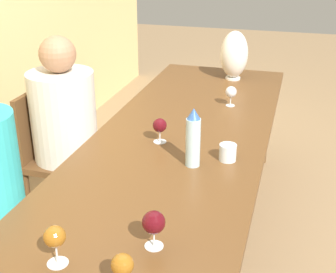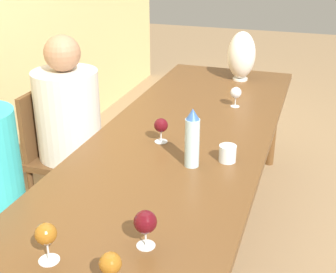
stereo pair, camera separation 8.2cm
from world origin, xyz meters
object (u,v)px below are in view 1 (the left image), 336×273
at_px(wine_glass_1, 122,266).
at_px(water_bottle, 193,138).
at_px(wine_glass_0, 154,223).
at_px(vase, 234,55).
at_px(wine_glass_4, 55,238).
at_px(person_far, 67,131).
at_px(water_tumbler, 228,152).
at_px(chair_far, 58,153).
at_px(wine_glass_2, 160,126).
at_px(wine_glass_3, 231,92).

bearing_deg(wine_glass_1, water_bottle, -0.85).
xyz_separation_m(wine_glass_0, wine_glass_1, (-0.23, 0.03, -0.01)).
height_order(vase, wine_glass_4, vase).
bearing_deg(person_far, wine_glass_4, -153.73).
xyz_separation_m(wine_glass_0, wine_glass_4, (-0.18, 0.28, 0.01)).
bearing_deg(vase, wine_glass_4, 174.13).
bearing_deg(person_far, water_bottle, -115.08).
height_order(water_tumbler, person_far, person_far).
bearing_deg(chair_far, vase, -41.62).
bearing_deg(wine_glass_4, wine_glass_0, -57.74).
xyz_separation_m(water_tumbler, wine_glass_2, (0.11, 0.37, 0.05)).
distance_m(water_bottle, vase, 1.44).
relative_size(wine_glass_0, wine_glass_3, 1.11).
xyz_separation_m(water_tumbler, vase, (1.34, 0.18, 0.14)).
xyz_separation_m(wine_glass_3, person_far, (-0.45, 0.91, -0.18)).
relative_size(vase, wine_glass_2, 2.73).
bearing_deg(chair_far, wine_glass_3, -65.43).
bearing_deg(chair_far, water_tumbler, -105.68).
xyz_separation_m(wine_glass_2, wine_glass_4, (-1.02, 0.04, 0.01)).
distance_m(vase, wine_glass_4, 2.27).
relative_size(water_bottle, wine_glass_2, 2.19).
bearing_deg(wine_glass_1, wine_glass_0, -6.69).
xyz_separation_m(wine_glass_0, person_far, (1.05, 0.88, -0.19)).
xyz_separation_m(vase, chair_far, (-1.03, 0.92, -0.44)).
bearing_deg(chair_far, person_far, -90.00).
xyz_separation_m(water_tumbler, wine_glass_0, (-0.74, 0.14, 0.06)).
relative_size(wine_glass_1, chair_far, 0.14).
bearing_deg(wine_glass_0, chair_far, 42.67).
distance_m(water_tumbler, wine_glass_3, 0.77).
relative_size(water_bottle, person_far, 0.23).
relative_size(wine_glass_2, wine_glass_3, 1.03).
height_order(wine_glass_4, chair_far, wine_glass_4).
height_order(water_bottle, chair_far, water_bottle).
height_order(wine_glass_3, wine_glass_4, wine_glass_4).
relative_size(water_bottle, wine_glass_4, 1.97).
bearing_deg(person_far, wine_glass_1, -146.09).
distance_m(water_tumbler, wine_glass_2, 0.39).
bearing_deg(wine_glass_1, wine_glass_3, -1.79).
distance_m(wine_glass_2, wine_glass_3, 0.70).
xyz_separation_m(water_bottle, wine_glass_3, (0.86, -0.04, -0.05)).
bearing_deg(person_far, wine_glass_0, -139.86).
bearing_deg(water_tumbler, wine_glass_3, 8.08).
distance_m(water_bottle, wine_glass_1, 0.87).
bearing_deg(wine_glass_4, wine_glass_2, -2.27).
relative_size(water_tumbler, person_far, 0.07).
bearing_deg(water_bottle, person_far, 64.92).
height_order(vase, wine_glass_3, vase).
bearing_deg(water_bottle, wine_glass_1, 179.15).
relative_size(water_bottle, chair_far, 0.32).
xyz_separation_m(wine_glass_4, chair_far, (1.22, 0.68, -0.36)).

